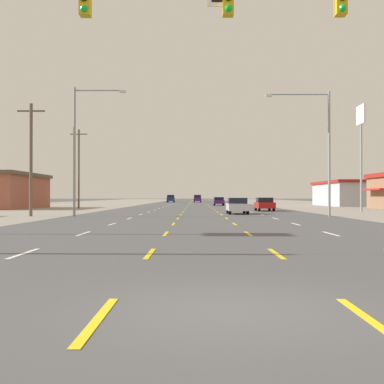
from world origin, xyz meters
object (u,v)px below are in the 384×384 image
(streetlight_left_row_0, at_px, (80,142))
(pole_sign_right_row_1, at_px, (361,130))
(suv_center_turn_midfar, at_px, (197,199))
(suv_far_left_far, at_px, (171,198))
(streetlight_right_row_0, at_px, (322,143))
(sedan_inner_right_nearest, at_px, (237,206))
(sedan_far_right_near, at_px, (264,204))
(sedan_inner_right_mid, at_px, (219,201))

(streetlight_left_row_0, bearing_deg, pole_sign_right_row_1, 22.78)
(suv_center_turn_midfar, relative_size, streetlight_left_row_0, 0.48)
(suv_far_left_far, distance_m, streetlight_right_row_0, 95.67)
(suv_center_turn_midfar, distance_m, streetlight_left_row_0, 93.64)
(pole_sign_right_row_1, distance_m, streetlight_left_row_0, 28.29)
(sedan_inner_right_nearest, height_order, suv_far_left_far, suv_far_left_far)
(pole_sign_right_row_1, bearing_deg, streetlight_left_row_0, -157.22)
(sedan_far_right_near, relative_size, suv_center_turn_midfar, 0.92)
(suv_far_left_far, height_order, streetlight_left_row_0, streetlight_left_row_0)
(sedan_inner_right_nearest, height_order, streetlight_left_row_0, streetlight_left_row_0)
(sedan_inner_right_nearest, xyz_separation_m, sedan_far_right_near, (3.75, 9.48, 0.00))
(suv_far_left_far, bearing_deg, streetlight_left_row_0, -91.65)
(sedan_inner_right_mid, relative_size, suv_center_turn_midfar, 0.92)
(sedan_inner_right_mid, relative_size, pole_sign_right_row_1, 0.42)
(sedan_inner_right_nearest, bearing_deg, sedan_far_right_near, 68.43)
(sedan_inner_right_nearest, distance_m, sedan_inner_right_mid, 42.89)
(sedan_inner_right_mid, bearing_deg, suv_center_turn_midfar, 94.57)
(sedan_inner_right_mid, height_order, streetlight_right_row_0, streetlight_right_row_0)
(sedan_far_right_near, height_order, pole_sign_right_row_1, pole_sign_right_row_1)
(sedan_far_right_near, bearing_deg, sedan_inner_right_mid, 95.88)
(streetlight_right_row_0, bearing_deg, pole_sign_right_row_1, 58.58)
(sedan_far_right_near, relative_size, suv_far_left_far, 0.92)
(suv_far_left_far, relative_size, streetlight_left_row_0, 0.48)
(streetlight_left_row_0, height_order, streetlight_right_row_0, streetlight_left_row_0)
(pole_sign_right_row_1, bearing_deg, streetlight_right_row_0, -121.42)
(sedan_inner_right_nearest, height_order, sedan_far_right_near, same)
(pole_sign_right_row_1, relative_size, streetlight_left_row_0, 1.05)
(suv_far_left_far, xyz_separation_m, streetlight_left_row_0, (-2.70, -94.09, 4.92))
(streetlight_right_row_0, bearing_deg, sedan_far_right_near, 99.64)
(suv_far_left_far, relative_size, streetlight_right_row_0, 0.49)
(sedan_inner_right_nearest, relative_size, sedan_far_right_near, 1.00)
(sedan_inner_right_nearest, relative_size, streetlight_left_row_0, 0.44)
(sedan_inner_right_nearest, bearing_deg, suv_center_turn_midfar, 92.13)
(suv_center_turn_midfar, distance_m, suv_far_left_far, 7.15)
(sedan_inner_right_nearest, xyz_separation_m, suv_far_left_far, (-10.32, 88.58, 0.27))
(sedan_inner_right_mid, bearing_deg, sedan_far_right_near, -84.12)
(suv_center_turn_midfar, bearing_deg, streetlight_right_row_0, -84.14)
(pole_sign_right_row_1, bearing_deg, sedan_inner_right_mid, 108.66)
(pole_sign_right_row_1, height_order, streetlight_right_row_0, pole_sign_right_row_1)
(suv_center_turn_midfar, height_order, suv_far_left_far, same)
(sedan_far_right_near, distance_m, streetlight_left_row_0, 23.08)
(sedan_inner_right_nearest, relative_size, suv_center_turn_midfar, 0.92)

